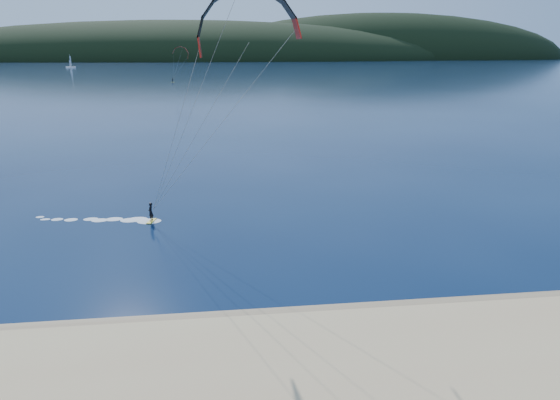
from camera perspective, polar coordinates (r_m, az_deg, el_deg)
name	(u,v)px	position (r m, az deg, el deg)	size (l,w,h in m)	color
ground	(265,378)	(22.29, -1.77, -20.53)	(1800.00, 1800.00, 0.00)	#071735
wet_sand	(258,322)	(25.95, -2.66, -14.34)	(220.00, 2.50, 0.10)	#8E7352
headland	(223,60)	(762.92, -6.79, 16.34)	(1200.00, 310.00, 140.00)	black
kitesurfer_near	(240,53)	(32.32, -4.76, 17.16)	(22.32, 9.50, 17.12)	gold
kitesurfer_far	(180,55)	(220.95, -11.83, 16.60)	(9.03, 6.10, 14.56)	gold
sailboat	(71,67)	(436.41, -23.75, 14.37)	(7.48, 4.86, 10.73)	white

